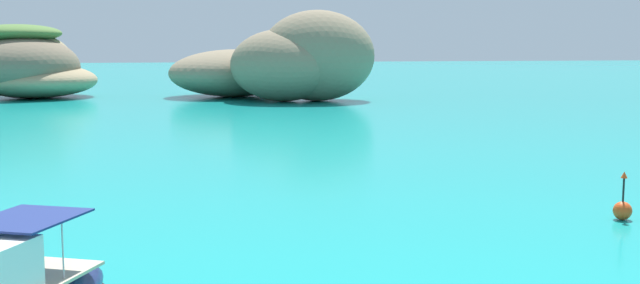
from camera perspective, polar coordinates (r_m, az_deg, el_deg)
islet_large at (r=73.89m, az=-3.41°, el=5.52°), size 20.68×21.67×8.19m
islet_small at (r=80.51m, az=-20.47°, el=5.00°), size 13.77×14.16×7.02m
channel_buoy at (r=25.46m, az=21.09°, el=-4.55°), size 0.56×0.56×1.48m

